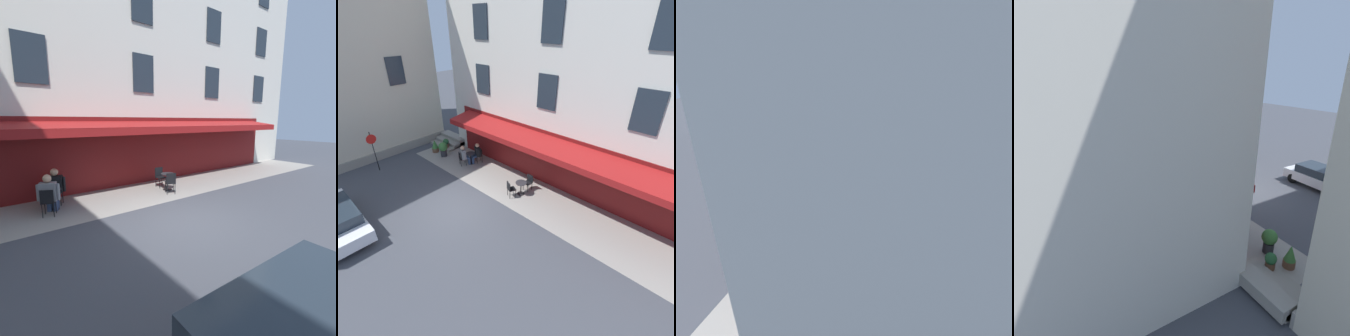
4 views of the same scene
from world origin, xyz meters
TOP-DOWN VIEW (x-y plane):
  - ground_plane at (0.00, 0.00)m, footprint 70.00×70.00m
  - sidewalk_cafe_terrace at (-3.25, -3.40)m, footprint 20.50×3.20m
  - cafe_building_facade at (-4.00, -9.49)m, footprint 20.00×10.70m
  - back_alley_steps at (6.60, -4.59)m, footprint 2.40×1.75m
  - cafe_table_near_entrance at (-1.70, -3.14)m, footprint 0.60×0.60m
  - cafe_chair_black_facing_street at (-1.42, -2.57)m, footprint 0.53×0.53m
  - cafe_chair_black_kerbside at (-1.73, -3.77)m, footprint 0.42×0.42m
  - cafe_table_mid_terrace at (2.97, -3.55)m, footprint 0.60×0.60m
  - cafe_chair_black_near_door at (3.23, -2.97)m, footprint 0.53×0.53m
  - cafe_chair_black_under_awning at (2.70, -4.12)m, footprint 0.53×0.53m
  - seated_patron_in_grey at (3.14, -3.17)m, footprint 0.66×0.68m
  - seated_companion_in_black at (2.79, -3.92)m, footprint 0.66×0.69m
  - potted_plant_under_sign at (6.20, -2.93)m, footprint 0.46×0.46m
  - potted_plant_entrance_right at (5.19, -2.94)m, footprint 0.63×0.63m
  - potted_plant_by_steps at (6.01, -3.76)m, footprint 0.43×0.43m
  - parked_car_white at (2.46, 4.59)m, footprint 4.35×1.93m

SIDE VIEW (x-z plane):
  - ground_plane at x=0.00m, z-range 0.00..0.00m
  - sidewalk_cafe_terrace at x=-3.25m, z-range 0.00..0.01m
  - back_alley_steps at x=6.60m, z-range -0.06..0.54m
  - potted_plant_by_steps at x=6.01m, z-range 0.03..0.83m
  - potted_plant_under_sign at x=6.20m, z-range -0.01..0.93m
  - cafe_table_near_entrance at x=-1.70m, z-range 0.12..0.87m
  - cafe_table_mid_terrace at x=2.97m, z-range 0.12..0.87m
  - cafe_chair_black_facing_street at x=-1.42m, z-range 0.09..1.00m
  - cafe_chair_black_kerbside at x=-1.73m, z-range 0.09..1.00m
  - cafe_chair_black_near_door at x=3.23m, z-range 0.09..1.00m
  - cafe_chair_black_under_awning at x=2.70m, z-range 0.09..1.00m
  - potted_plant_entrance_right at x=5.19m, z-range 0.07..1.10m
  - parked_car_white at x=2.46m, z-range 0.05..1.38m
  - seated_patron_in_grey at x=3.14m, z-range 0.04..1.40m
  - seated_companion_in_black at x=2.79m, z-range 0.04..1.41m
  - cafe_building_facade at x=-4.00m, z-range -0.01..14.99m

